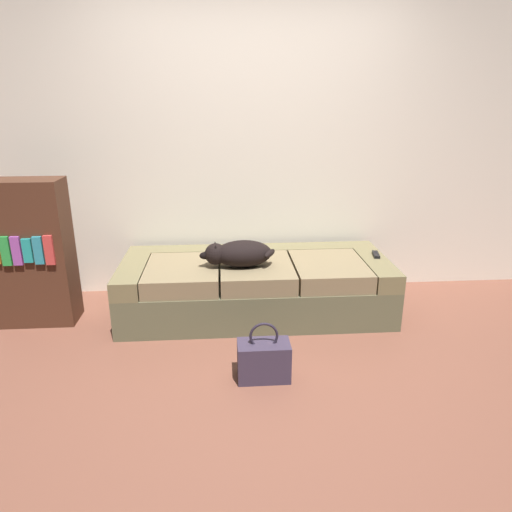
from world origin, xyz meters
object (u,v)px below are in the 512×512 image
(dog_dark, at_px, (238,254))
(handbag, at_px, (264,360))
(couch, at_px, (256,286))
(tv_remote, at_px, (376,255))
(bookshelf, at_px, (32,253))

(dog_dark, distance_m, handbag, 0.93)
(couch, xyz_separation_m, tv_remote, (0.97, 0.03, 0.23))
(dog_dark, height_order, tv_remote, dog_dark)
(tv_remote, bearing_deg, handbag, -125.39)
(bookshelf, bearing_deg, couch, 1.68)
(couch, distance_m, bookshelf, 1.70)
(dog_dark, relative_size, bookshelf, 0.53)
(tv_remote, xyz_separation_m, bookshelf, (-2.64, -0.08, 0.10))
(dog_dark, distance_m, tv_remote, 1.13)
(couch, distance_m, dog_dark, 0.37)
(handbag, bearing_deg, dog_dark, 98.23)
(couch, distance_m, handbag, 0.96)
(couch, xyz_separation_m, bookshelf, (-1.67, -0.05, 0.33))
(handbag, relative_size, bookshelf, 0.34)
(tv_remote, bearing_deg, couch, -168.46)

